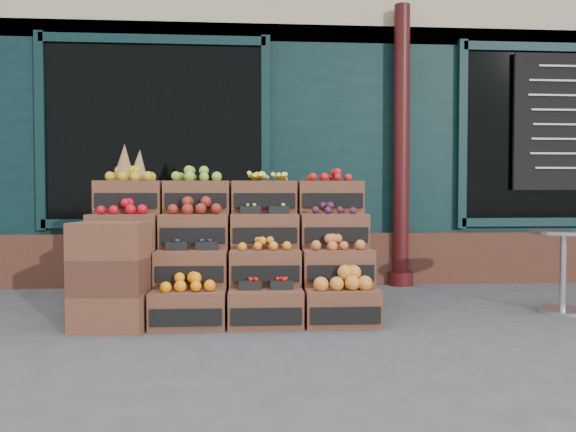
{
  "coord_description": "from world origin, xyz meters",
  "views": [
    {
      "loc": [
        -0.56,
        -4.28,
        1.02
      ],
      "look_at": [
        -0.2,
        0.7,
        0.85
      ],
      "focal_mm": 35.0,
      "sensor_mm": 36.0,
      "label": 1
    }
  ],
  "objects": [
    {
      "name": "crate_display",
      "position": [
        -0.72,
        0.63,
        0.46
      ],
      "size": [
        2.41,
        1.2,
        1.5
      ],
      "rotation": [
        0.0,
        0.0,
        -0.02
      ],
      "color": "brown",
      "rests_on": "ground"
    },
    {
      "name": "spare_crates",
      "position": [
        -1.61,
        0.09,
        0.41
      ],
      "size": [
        0.59,
        0.44,
        0.83
      ],
      "rotation": [
        0.0,
        0.0,
        -0.1
      ],
      "color": "brown",
      "rests_on": "ground"
    },
    {
      "name": "shop_facade",
      "position": [
        0.0,
        5.11,
        2.4
      ],
      "size": [
        12.0,
        6.24,
        4.8
      ],
      "color": "black",
      "rests_on": "ground"
    },
    {
      "name": "bistro_table",
      "position": [
        2.22,
        0.46,
        0.45
      ],
      "size": [
        0.58,
        0.58,
        0.72
      ],
      "rotation": [
        0.0,
        0.0,
        -0.02
      ],
      "color": "silver",
      "rests_on": "ground"
    },
    {
      "name": "ground",
      "position": [
        0.0,
        0.0,
        0.0
      ],
      "size": [
        60.0,
        60.0,
        0.0
      ],
      "primitive_type": "plane",
      "color": "#434345",
      "rests_on": "ground"
    },
    {
      "name": "shopkeeper",
      "position": [
        -1.33,
        2.69,
        0.89
      ],
      "size": [
        0.68,
        0.47,
        1.78
      ],
      "primitive_type": "imported",
      "rotation": [
        0.0,
        0.0,
        3.06
      ],
      "color": "#17522D",
      "rests_on": "ground"
    }
  ]
}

